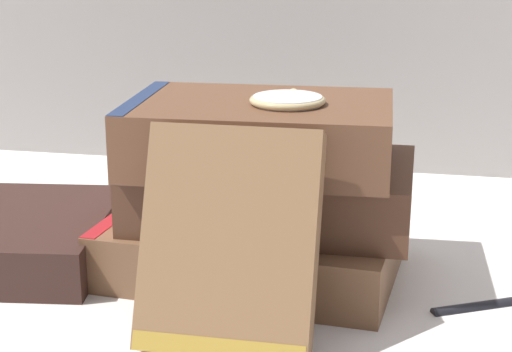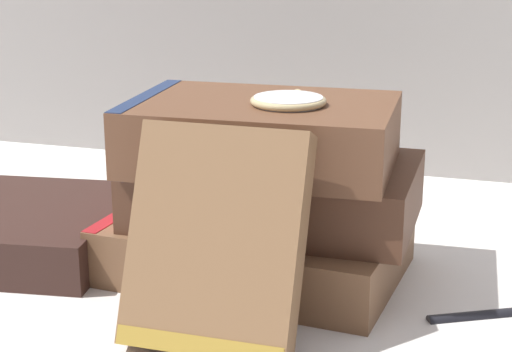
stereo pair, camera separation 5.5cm
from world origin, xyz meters
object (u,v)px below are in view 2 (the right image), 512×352
Objects in this scene: book_flat_bottom at (248,245)px; book_flat_middle at (269,190)px; book_flat_top at (255,133)px; book_leaning_front at (216,248)px; pocket_watch at (288,101)px.

book_flat_middle is at bearing 30.43° from book_flat_bottom.
book_flat_bottom is 1.10× the size of book_flat_middle.
book_flat_bottom is at bearing 136.48° from book_flat_top.
pocket_watch is (0.02, 0.10, 0.07)m from book_leaning_front.
book_flat_middle reaches higher than book_flat_bottom.
book_leaning_front reaches higher than book_flat_bottom.
book_leaning_front is at bearing -88.59° from book_flat_top.
book_flat_top is 3.41× the size of pocket_watch.
book_flat_bottom is at bearing 97.32° from book_leaning_front.
book_flat_top reaches higher than book_flat_middle.
book_flat_middle is 1.49× the size of book_leaning_front.
book_flat_bottom is 1.63× the size of book_leaning_front.
book_flat_top is (0.01, -0.01, 0.09)m from book_flat_bottom.
book_flat_middle is at bearing 90.33° from book_leaning_front.
book_leaning_front is at bearing -100.01° from pocket_watch.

